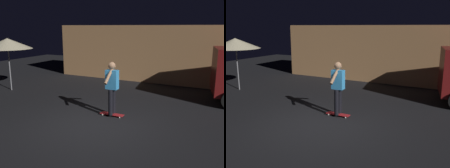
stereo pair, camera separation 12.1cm
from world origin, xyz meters
The scene contains 5 objects.
ground_plane centered at (0.00, 0.00, 0.00)m, with size 28.00×28.00×0.00m, color black.
low_building centered at (1.07, 7.60, 1.43)m, with size 13.69×3.05×2.86m.
patio_umbrella centered at (-5.49, 1.89, 2.07)m, with size 2.10×2.10×2.30m.
skateboard_ridden centered at (0.10, 0.93, 0.06)m, with size 0.79×0.24×0.07m.
skater centered at (0.10, 0.93, 1.04)m, with size 0.39×0.98×1.67m.
Camera 1 is at (3.57, -5.85, 2.80)m, focal length 40.33 mm.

